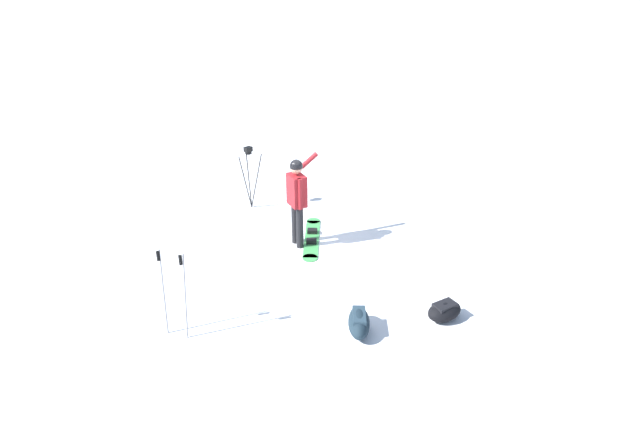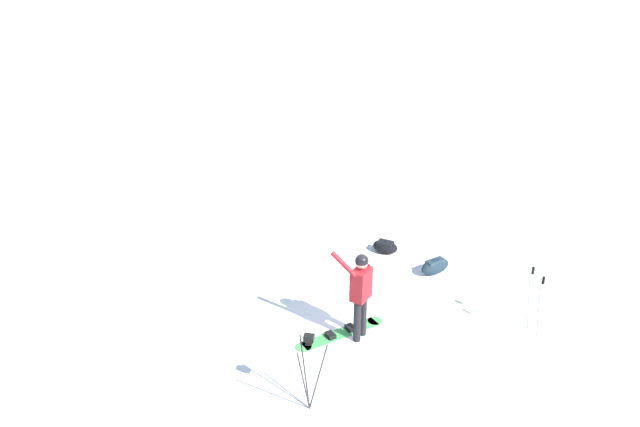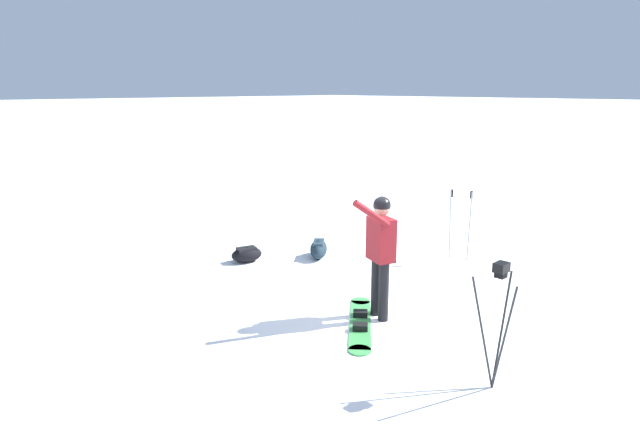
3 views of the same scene
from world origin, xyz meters
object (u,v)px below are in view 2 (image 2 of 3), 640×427
object	(u,v)px
snowboard	(340,333)
ski_poles	(535,294)
snowboarder	(361,288)
camera_tripod	(309,357)
gear_bag_small	(435,266)
gear_bag_large	(385,247)

from	to	relation	value
snowboard	ski_poles	xyz separation A→B (m)	(-0.66, 3.46, 0.84)
snowboarder	ski_poles	bearing A→B (deg)	102.49
camera_tripod	ski_poles	world-z (taller)	camera_tripod
snowboard	gear_bag_small	distance (m)	3.05
gear_bag_large	gear_bag_small	bearing A→B (deg)	57.11
camera_tripod	snowboard	bearing A→B (deg)	175.28
gear_bag_large	camera_tripod	distance (m)	5.49
gear_bag_large	camera_tripod	size ratio (longest dim) A/B	0.46
gear_bag_large	camera_tripod	world-z (taller)	camera_tripod
ski_poles	snowboard	bearing A→B (deg)	-79.17
snowboarder	ski_poles	world-z (taller)	snowboarder
camera_tripod	gear_bag_small	size ratio (longest dim) A/B	1.96
snowboarder	snowboard	distance (m)	1.11
gear_bag_large	ski_poles	world-z (taller)	ski_poles
snowboarder	gear_bag_small	world-z (taller)	snowboarder
camera_tripod	ski_poles	size ratio (longest dim) A/B	1.07
snowboard	gear_bag_small	bearing A→B (deg)	147.32
camera_tripod	ski_poles	distance (m)	4.55
camera_tripod	ski_poles	bearing A→B (deg)	127.04
snowboard	ski_poles	bearing A→B (deg)	100.83
snowboarder	snowboard	bearing A→B (deg)	-94.10
snowboard	gear_bag_small	size ratio (longest dim) A/B	2.03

